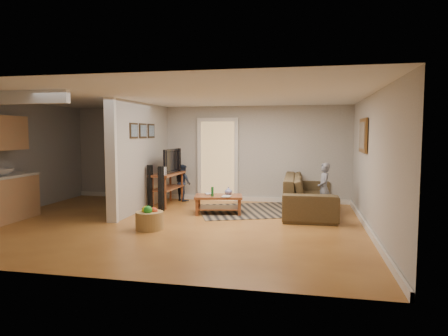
{
  "coord_description": "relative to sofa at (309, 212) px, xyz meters",
  "views": [
    {
      "loc": [
        2.59,
        -7.4,
        1.8
      ],
      "look_at": [
        0.99,
        0.39,
        1.1
      ],
      "focal_mm": 32.0,
      "sensor_mm": 36.0,
      "label": 1
    }
  ],
  "objects": [
    {
      "name": "room_shell",
      "position": [
        -3.74,
        -1.42,
        1.46
      ],
      "size": [
        7.54,
        6.02,
        2.52
      ],
      "color": "#A8A5A1",
      "rests_on": "ground"
    },
    {
      "name": "child",
      "position": [
        0.32,
        -0.23,
        0.0
      ],
      "size": [
        0.32,
        0.45,
        1.15
      ],
      "primitive_type": "imported",
      "rotation": [
        0.0,
        0.0,
        -1.45
      ],
      "color": "gray",
      "rests_on": "ground"
    },
    {
      "name": "area_rug",
      "position": [
        -1.22,
        -0.13,
        0.01
      ],
      "size": [
        3.09,
        2.69,
        0.01
      ],
      "primitive_type": "cube",
      "rotation": [
        0.0,
        0.0,
        0.37
      ],
      "color": "black",
      "rests_on": "ground"
    },
    {
      "name": "tv_console",
      "position": [
        -3.43,
        0.13,
        0.74
      ],
      "size": [
        0.55,
        1.31,
        1.11
      ],
      "rotation": [
        0.0,
        0.0,
        -0.05
      ],
      "color": "brown",
      "rests_on": "ground"
    },
    {
      "name": "speaker_right",
      "position": [
        -3.68,
        -0.45,
        0.53
      ],
      "size": [
        0.13,
        0.13,
        1.05
      ],
      "primitive_type": "cube",
      "rotation": [
        0.0,
        0.0,
        -0.31
      ],
      "color": "black",
      "rests_on": "ground"
    },
    {
      "name": "ground",
      "position": [
        -2.68,
        -1.85,
        0.0
      ],
      "size": [
        7.5,
        7.5,
        0.0
      ],
      "primitive_type": "plane",
      "color": "brown",
      "rests_on": "ground"
    },
    {
      "name": "toddler",
      "position": [
        -3.28,
        0.85,
        0.0
      ],
      "size": [
        0.6,
        0.59,
        0.97
      ],
      "primitive_type": "imported",
      "rotation": [
        0.0,
        0.0,
        2.4
      ],
      "color": "#212D45",
      "rests_on": "ground"
    },
    {
      "name": "coffee_table",
      "position": [
        -1.96,
        -0.63,
        0.32
      ],
      "size": [
        1.14,
        0.79,
        0.62
      ],
      "rotation": [
        0.0,
        0.0,
        0.18
      ],
      "color": "brown",
      "rests_on": "ground"
    },
    {
      "name": "toy_basket",
      "position": [
        -2.93,
        -2.35,
        0.19
      ],
      "size": [
        0.52,
        0.52,
        0.46
      ],
      "color": "olive",
      "rests_on": "ground"
    },
    {
      "name": "sofa",
      "position": [
        0.0,
        0.0,
        0.0
      ],
      "size": [
        1.16,
        2.86,
        0.83
      ],
      "primitive_type": "imported",
      "rotation": [
        0.0,
        0.0,
        1.59
      ],
      "color": "#443C22",
      "rests_on": "ground"
    },
    {
      "name": "speaker_left",
      "position": [
        -3.33,
        -0.65,
        0.52
      ],
      "size": [
        0.13,
        0.13,
        1.05
      ],
      "primitive_type": "cube",
      "rotation": [
        0.0,
        0.0,
        -0.3
      ],
      "color": "black",
      "rests_on": "ground"
    }
  ]
}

